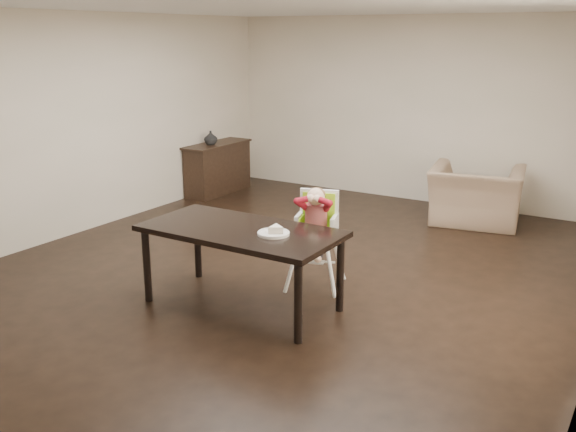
# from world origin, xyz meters

# --- Properties ---
(ground) EXTENTS (7.00, 7.00, 0.00)m
(ground) POSITION_xyz_m (0.00, 0.00, 0.00)
(ground) COLOR black
(ground) RESTS_ON ground
(room_walls) EXTENTS (6.02, 7.02, 2.71)m
(room_walls) POSITION_xyz_m (0.00, 0.00, 1.86)
(room_walls) COLOR beige
(room_walls) RESTS_ON ground
(dining_table) EXTENTS (1.80, 0.90, 0.75)m
(dining_table) POSITION_xyz_m (0.10, -1.09, 0.67)
(dining_table) COLOR black
(dining_table) RESTS_ON ground
(high_chair) EXTENTS (0.52, 0.52, 1.01)m
(high_chair) POSITION_xyz_m (0.43, -0.29, 0.71)
(high_chair) COLOR white
(high_chair) RESTS_ON ground
(plate) EXTENTS (0.31, 0.31, 0.08)m
(plate) POSITION_xyz_m (0.46, -1.10, 0.78)
(plate) COLOR white
(plate) RESTS_ON dining_table
(armchair) EXTENTS (1.28, 0.95, 1.02)m
(armchair) POSITION_xyz_m (1.17, 2.71, 0.51)
(armchair) COLOR #967A5F
(armchair) RESTS_ON ground
(sideboard) EXTENTS (0.44, 1.26, 0.79)m
(sideboard) POSITION_xyz_m (-2.78, 2.29, 0.40)
(sideboard) COLOR black
(sideboard) RESTS_ON ground
(vase) EXTENTS (0.26, 0.26, 0.20)m
(vase) POSITION_xyz_m (-2.78, 2.14, 0.89)
(vase) COLOR #99999E
(vase) RESTS_ON sideboard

